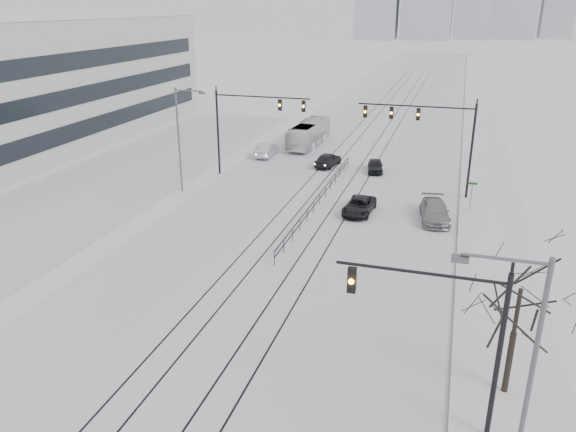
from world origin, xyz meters
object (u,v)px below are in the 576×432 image
object	(u,v)px
bare_tree	(519,300)
sedan_nb_right	(435,212)
sedan_sb_inner	(328,160)
sedan_nb_front	(359,206)
traffic_mast_near	(454,329)
sedan_sb_outer	(266,150)
box_truck	(309,134)
sedan_nb_far	(375,166)

from	to	relation	value
bare_tree	sedan_nb_right	distance (m)	20.75
sedan_sb_inner	sedan_nb_front	distance (m)	13.76
traffic_mast_near	sedan_sb_outer	world-z (taller)	traffic_mast_near
bare_tree	sedan_sb_outer	xyz separation A→B (m)	(-22.49, 34.51, -3.77)
traffic_mast_near	bare_tree	size ratio (longest dim) A/B	1.15
sedan_sb_inner	sedan_nb_right	xyz separation A→B (m)	(11.21, -12.54, 0.02)
sedan_sb_inner	sedan_nb_right	bearing A→B (deg)	141.08
sedan_sb_outer	sedan_sb_inner	bearing A→B (deg)	160.87
sedan_nb_front	box_truck	size ratio (longest dim) A/B	0.44
box_truck	traffic_mast_near	bearing A→B (deg)	113.78
bare_tree	sedan_nb_front	size ratio (longest dim) A/B	1.38
sedan_sb_outer	sedan_nb_front	size ratio (longest dim) A/B	0.99
box_truck	sedan_nb_front	bearing A→B (deg)	117.41
traffic_mast_near	sedan_nb_front	world-z (taller)	traffic_mast_near
sedan_sb_inner	sedan_sb_outer	world-z (taller)	sedan_sb_outer
sedan_nb_far	sedan_nb_front	bearing A→B (deg)	-97.10
sedan_sb_inner	sedan_nb_far	size ratio (longest dim) A/B	1.15
traffic_mast_near	sedan_sb_inner	distance (m)	37.98
sedan_nb_front	box_truck	bearing A→B (deg)	118.31
sedan_sb_outer	sedan_nb_front	distance (m)	19.37
traffic_mast_near	bare_tree	xyz separation A→B (m)	(2.41, 3.00, -0.07)
bare_tree	box_truck	distance (m)	45.08
sedan_nb_front	bare_tree	bearing A→B (deg)	-60.43
sedan_sb_outer	sedan_nb_far	bearing A→B (deg)	163.92
bare_tree	sedan_sb_outer	bearing A→B (deg)	123.10
sedan_nb_right	sedan_nb_far	bearing A→B (deg)	109.35
bare_tree	sedan_sb_inner	size ratio (longest dim) A/B	1.48
sedan_nb_far	sedan_sb_inner	bearing A→B (deg)	163.01
sedan_sb_inner	sedan_nb_far	bearing A→B (deg)	-178.04
sedan_nb_front	sedan_sb_inner	bearing A→B (deg)	116.78
bare_tree	sedan_sb_inner	xyz separation A→B (m)	(-15.20, 32.55, -3.79)
sedan_nb_front	sedan_nb_right	distance (m)	5.76
traffic_mast_near	sedan_nb_far	world-z (taller)	traffic_mast_near
sedan_nb_right	box_truck	size ratio (longest dim) A/B	0.50
sedan_nb_front	sedan_nb_right	bearing A→B (deg)	4.47
sedan_sb_inner	box_truck	xyz separation A→B (m)	(-4.14, 8.06, 0.70)
traffic_mast_near	sedan_nb_far	xyz separation A→B (m)	(-7.88, 34.92, -3.95)
sedan_sb_outer	sedan_nb_right	size ratio (longest dim) A/B	0.88
sedan_nb_right	bare_tree	bearing A→B (deg)	-87.24
sedan_sb_outer	traffic_mast_near	bearing A→B (deg)	114.06
sedan_sb_outer	sedan_nb_far	distance (m)	12.47
sedan_nb_front	sedan_nb_right	size ratio (longest dim) A/B	0.88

